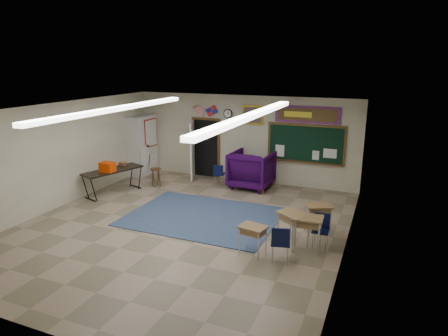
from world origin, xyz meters
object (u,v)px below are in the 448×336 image
at_px(wingback_armchair, 252,170).
at_px(wooden_stool, 156,177).
at_px(student_desk_front_left, 293,227).
at_px(student_desk_front_right, 318,218).
at_px(folding_table, 113,180).

distance_m(wingback_armchair, wooden_stool, 3.24).
xyz_separation_m(student_desk_front_left, wooden_stool, (-5.33, 2.70, -0.13)).
relative_size(student_desk_front_right, folding_table, 0.38).
xyz_separation_m(student_desk_front_right, wooden_stool, (-5.74, 1.81, -0.10)).
relative_size(wingback_armchair, student_desk_front_right, 1.75).
bearing_deg(wingback_armchair, student_desk_front_right, 135.36).
bearing_deg(wooden_stool, student_desk_front_right, -17.47).
bearing_deg(student_desk_front_left, wingback_armchair, 154.85).
bearing_deg(folding_table, student_desk_front_left, 4.96).
relative_size(wingback_armchair, student_desk_front_left, 1.61).
distance_m(wingback_armchair, student_desk_front_right, 3.99).
height_order(student_desk_front_left, wooden_stool, student_desk_front_left).
relative_size(student_desk_front_left, student_desk_front_right, 1.09).
relative_size(wingback_armchair, wooden_stool, 2.19).
distance_m(student_desk_front_right, wooden_stool, 6.02).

